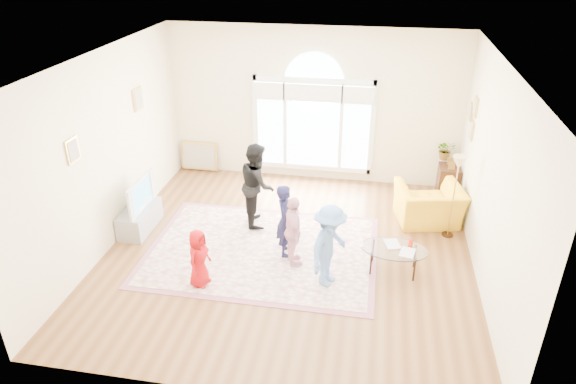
% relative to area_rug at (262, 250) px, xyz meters
% --- Properties ---
extents(ground, '(6.00, 6.00, 0.00)m').
position_rel_area_rug_xyz_m(ground, '(0.44, 0.03, -0.01)').
color(ground, brown).
rests_on(ground, ground).
extents(room_shell, '(6.00, 6.00, 6.00)m').
position_rel_area_rug_xyz_m(room_shell, '(0.45, 2.86, 1.56)').
color(room_shell, beige).
rests_on(room_shell, ground).
extents(area_rug, '(3.60, 2.60, 0.02)m').
position_rel_area_rug_xyz_m(area_rug, '(0.00, 0.00, 0.00)').
color(area_rug, beige).
rests_on(area_rug, ground).
extents(rug_border, '(3.80, 2.80, 0.01)m').
position_rel_area_rug_xyz_m(rug_border, '(-0.00, 0.00, -0.00)').
color(rug_border, '#955666').
rests_on(rug_border, ground).
extents(tv_console, '(0.45, 1.00, 0.42)m').
position_rel_area_rug_xyz_m(tv_console, '(-2.31, 0.33, 0.20)').
color(tv_console, '#93979B').
rests_on(tv_console, ground).
extents(television, '(0.16, 0.98, 0.57)m').
position_rel_area_rug_xyz_m(television, '(-2.31, 0.33, 0.69)').
color(television, black).
rests_on(television, tv_console).
extents(coffee_table, '(1.07, 0.72, 0.54)m').
position_rel_area_rug_xyz_m(coffee_table, '(2.15, -0.18, 0.39)').
color(coffee_table, silver).
rests_on(coffee_table, ground).
extents(armchair, '(1.30, 1.19, 0.72)m').
position_rel_area_rug_xyz_m(armchair, '(2.78, 1.46, 0.35)').
color(armchair, yellow).
rests_on(armchair, ground).
extents(side_cabinet, '(0.40, 0.50, 0.70)m').
position_rel_area_rug_xyz_m(side_cabinet, '(3.22, 2.49, 0.34)').
color(side_cabinet, black).
rests_on(side_cabinet, ground).
extents(floor_lamp, '(0.25, 0.25, 1.51)m').
position_rel_area_rug_xyz_m(floor_lamp, '(3.12, 1.07, 1.27)').
color(floor_lamp, black).
rests_on(floor_lamp, ground).
extents(plant_pedestal, '(0.20, 0.20, 0.70)m').
position_rel_area_rug_xyz_m(plant_pedestal, '(3.14, 2.85, 0.34)').
color(plant_pedestal, white).
rests_on(plant_pedestal, ground).
extents(potted_plant, '(0.41, 0.37, 0.40)m').
position_rel_area_rug_xyz_m(potted_plant, '(3.14, 2.85, 0.89)').
color(potted_plant, '#33722D').
rests_on(potted_plant, plant_pedestal).
extents(leaning_picture, '(0.80, 0.14, 0.62)m').
position_rel_area_rug_xyz_m(leaning_picture, '(-2.06, 2.93, -0.01)').
color(leaning_picture, tan).
rests_on(leaning_picture, ground).
extents(child_red, '(0.39, 0.51, 0.92)m').
position_rel_area_rug_xyz_m(child_red, '(-0.72, -1.05, 0.47)').
color(child_red, '#A80D11').
rests_on(child_red, area_rug).
extents(child_navy, '(0.38, 0.50, 1.25)m').
position_rel_area_rug_xyz_m(child_navy, '(0.40, -0.01, 0.63)').
color(child_navy, '#151535').
rests_on(child_navy, area_rug).
extents(child_black, '(0.76, 0.88, 1.53)m').
position_rel_area_rug_xyz_m(child_black, '(-0.27, 0.91, 0.78)').
color(child_black, black).
rests_on(child_black, area_rug).
extents(child_pink, '(0.51, 0.75, 1.19)m').
position_rel_area_rug_xyz_m(child_pink, '(0.58, -0.28, 0.60)').
color(child_pink, '#EEA9BA').
rests_on(child_pink, area_rug).
extents(child_blue, '(0.79, 0.98, 1.32)m').
position_rel_area_rug_xyz_m(child_blue, '(1.18, -0.69, 0.67)').
color(child_blue, '#5982C7').
rests_on(child_blue, area_rug).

